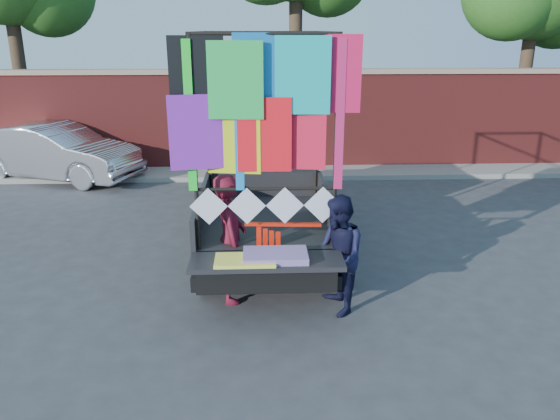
{
  "coord_description": "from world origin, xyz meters",
  "views": [
    {
      "loc": [
        -0.07,
        -7.32,
        3.58
      ],
      "look_at": [
        0.22,
        -0.25,
        1.23
      ],
      "focal_mm": 35.0,
      "sensor_mm": 36.0,
      "label": 1
    }
  ],
  "objects_px": {
    "woman": "(230,238)",
    "pickup_truck": "(263,188)",
    "man": "(338,256)",
    "sedan": "(56,152)"
  },
  "relations": [
    {
      "from": "pickup_truck",
      "to": "woman",
      "type": "height_order",
      "value": "pickup_truck"
    },
    {
      "from": "pickup_truck",
      "to": "woman",
      "type": "distance_m",
      "value": 2.49
    },
    {
      "from": "man",
      "to": "pickup_truck",
      "type": "bearing_deg",
      "value": -172.22
    },
    {
      "from": "woman",
      "to": "man",
      "type": "bearing_deg",
      "value": -112.15
    },
    {
      "from": "sedan",
      "to": "man",
      "type": "xyz_separation_m",
      "value": [
        6.0,
        -6.97,
        0.1
      ]
    },
    {
      "from": "sedan",
      "to": "woman",
      "type": "xyz_separation_m",
      "value": [
        4.6,
        -6.55,
        0.2
      ]
    },
    {
      "from": "pickup_truck",
      "to": "sedan",
      "type": "distance_m",
      "value": 6.54
    },
    {
      "from": "pickup_truck",
      "to": "woman",
      "type": "bearing_deg",
      "value": -101.13
    },
    {
      "from": "pickup_truck",
      "to": "man",
      "type": "bearing_deg",
      "value": -72.12
    },
    {
      "from": "woman",
      "to": "pickup_truck",
      "type": "bearing_deg",
      "value": -16.52
    }
  ]
}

